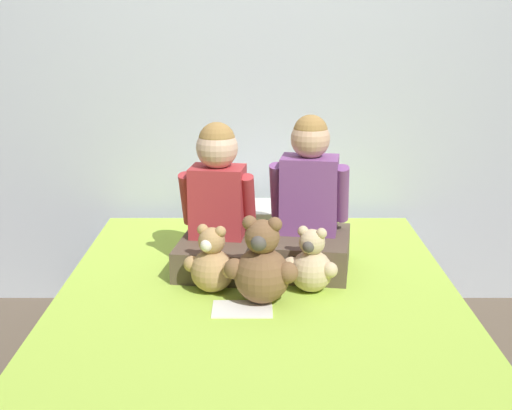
{
  "coord_description": "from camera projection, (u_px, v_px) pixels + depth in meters",
  "views": [
    {
      "loc": [
        -0.01,
        -2.45,
        1.48
      ],
      "look_at": [
        0.0,
        0.2,
        0.75
      ],
      "focal_mm": 50.0,
      "sensor_mm": 36.0,
      "label": 1
    }
  ],
  "objects": [
    {
      "name": "sign_card",
      "position": [
        240.0,
        309.0,
        2.48
      ],
      "size": [
        0.21,
        0.15,
        0.0
      ],
      "color": "white",
      "rests_on": "bed"
    },
    {
      "name": "teddy_bear_held_by_left_child",
      "position": [
        209.0,
        264.0,
        2.61
      ],
      "size": [
        0.2,
        0.16,
        0.26
      ],
      "rotation": [
        0.0,
        0.0,
        -0.41
      ],
      "color": "tan",
      "rests_on": "bed"
    },
    {
      "name": "child_on_right",
      "position": [
        306.0,
        212.0,
        2.84
      ],
      "size": [
        0.39,
        0.43,
        0.62
      ],
      "rotation": [
        0.0,
        0.0,
        -0.15
      ],
      "color": "brown",
      "rests_on": "bed"
    },
    {
      "name": "bed",
      "position": [
        256.0,
        351.0,
        2.7
      ],
      "size": [
        1.5,
        1.96,
        0.47
      ],
      "color": "#473828",
      "rests_on": "ground_plane"
    },
    {
      "name": "pillow_at_headboard",
      "position": [
        256.0,
        217.0,
        3.39
      ],
      "size": [
        0.56,
        0.29,
        0.11
      ],
      "color": "silver",
      "rests_on": "bed"
    },
    {
      "name": "wall_behind_bed",
      "position": [
        255.0,
        59.0,
        3.49
      ],
      "size": [
        8.0,
        0.06,
        2.5
      ],
      "color": "silver",
      "rests_on": "ground_plane"
    },
    {
      "name": "teddy_bear_held_by_right_child",
      "position": [
        309.0,
        264.0,
        2.62
      ],
      "size": [
        0.2,
        0.16,
        0.25
      ],
      "rotation": [
        0.0,
        0.0,
        -0.38
      ],
      "color": "#D1B78E",
      "rests_on": "bed"
    },
    {
      "name": "ground_plane",
      "position": [
        256.0,
        406.0,
        2.76
      ],
      "size": [
        14.0,
        14.0,
        0.0
      ],
      "primitive_type": "plane",
      "color": "brown"
    },
    {
      "name": "teddy_bear_between_children",
      "position": [
        260.0,
        267.0,
        2.51
      ],
      "size": [
        0.26,
        0.2,
        0.32
      ],
      "rotation": [
        0.0,
        0.0,
        -0.21
      ],
      "color": "brown",
      "rests_on": "bed"
    },
    {
      "name": "child_on_left",
      "position": [
        214.0,
        210.0,
        2.84
      ],
      "size": [
        0.33,
        0.43,
        0.59
      ],
      "rotation": [
        0.0,
        0.0,
        -0.13
      ],
      "color": "brown",
      "rests_on": "bed"
    }
  ]
}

